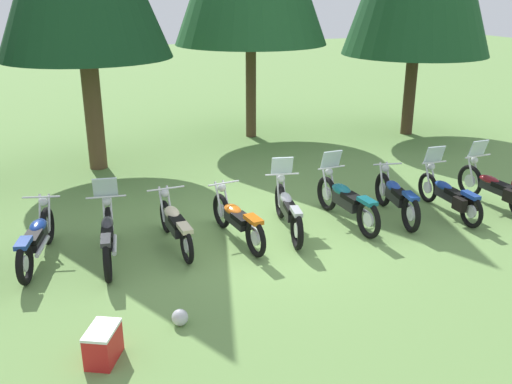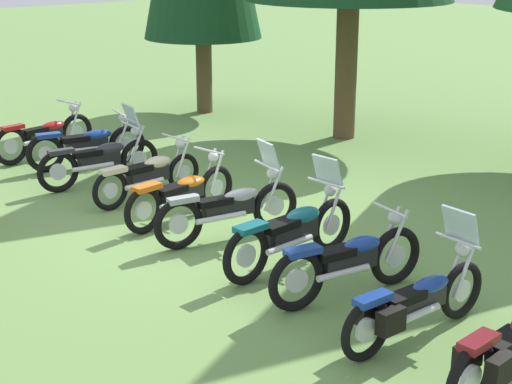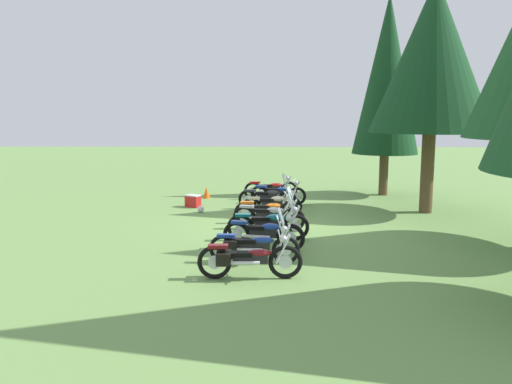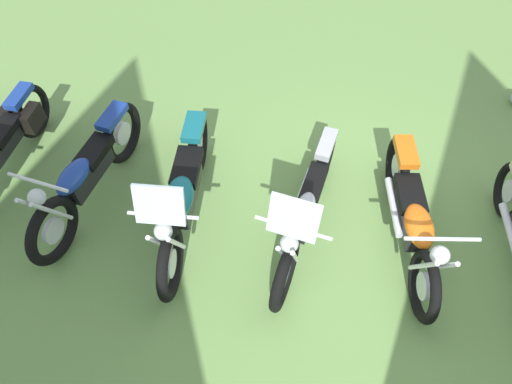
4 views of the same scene
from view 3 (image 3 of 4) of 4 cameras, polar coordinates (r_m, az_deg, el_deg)
ground_plane at (r=16.71m, az=1.25°, el=-3.79°), size 80.00×80.00×0.00m
motorcycle_0 at (r=21.85m, az=1.69°, el=0.36°), size 0.77×2.28×1.03m
motorcycle_1 at (r=20.70m, az=2.48°, el=-0.12°), size 0.84×2.24×1.01m
motorcycle_2 at (r=19.52m, az=1.37°, el=-0.57°), size 0.72×2.23×1.38m
motorcycle_3 at (r=18.30m, az=1.87°, el=-1.28°), size 0.74×2.13×0.98m
motorcycle_4 at (r=17.15m, az=1.29°, el=-1.96°), size 0.66×2.20×1.01m
motorcycle_5 at (r=16.08m, az=1.51°, el=-2.58°), size 0.77×2.27×1.38m
motorcycle_6 at (r=14.80m, az=1.47°, el=-3.46°), size 0.64×2.36×1.39m
motorcycle_7 at (r=13.71m, az=0.88°, el=-4.58°), size 0.71×2.20×1.03m
motorcycle_8 at (r=12.58m, az=-0.34°, el=-5.86°), size 0.60×2.22×1.35m
motorcycle_9 at (r=11.40m, az=-0.82°, el=-7.27°), size 0.72×2.31×1.39m
pine_tree_0 at (r=23.58m, az=14.27°, el=12.39°), size 2.86×2.86×8.68m
pine_tree_1 at (r=19.80m, az=18.93°, el=13.96°), size 4.31×4.31×8.30m
picnic_cooler at (r=20.22m, az=-6.96°, el=-0.98°), size 0.57×0.66×0.48m
traffic_cone at (r=22.28m, az=-5.47°, el=-0.06°), size 0.32×0.32×0.48m
dropped_helmet at (r=19.08m, az=-6.11°, el=-1.91°), size 0.24×0.24×0.24m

